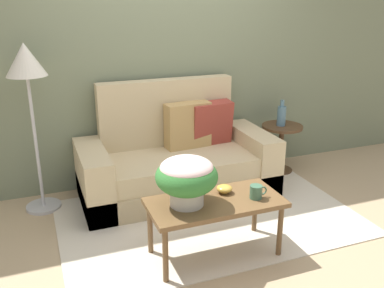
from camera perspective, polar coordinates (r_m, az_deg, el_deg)
ground_plane at (r=3.85m, az=3.16°, el=-10.89°), size 14.00×14.00×0.00m
wall_back at (r=4.54m, az=-3.22°, el=13.35°), size 6.40×0.12×2.93m
area_rug at (r=3.97m, az=2.23°, el=-9.78°), size 2.65×1.68×0.01m
couch at (r=4.35m, az=-1.98°, el=-2.34°), size 1.93×0.88×1.12m
coffee_table at (r=3.27m, az=3.12°, el=-8.34°), size 1.03×0.49×0.47m
side_table at (r=4.94m, az=11.85°, el=0.55°), size 0.46×0.46×0.55m
floor_lamp at (r=3.99m, az=-21.18°, el=8.58°), size 0.35×0.35×1.56m
potted_plant at (r=3.08m, az=-0.72°, el=-4.33°), size 0.46×0.46×0.37m
coffee_mug at (r=3.29m, az=8.60°, el=-6.34°), size 0.14×0.09×0.10m
snack_bowl at (r=3.35m, az=4.35°, el=-5.97°), size 0.13×0.13×0.07m
table_vase at (r=4.85m, az=11.88°, el=3.79°), size 0.10×0.10×0.29m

